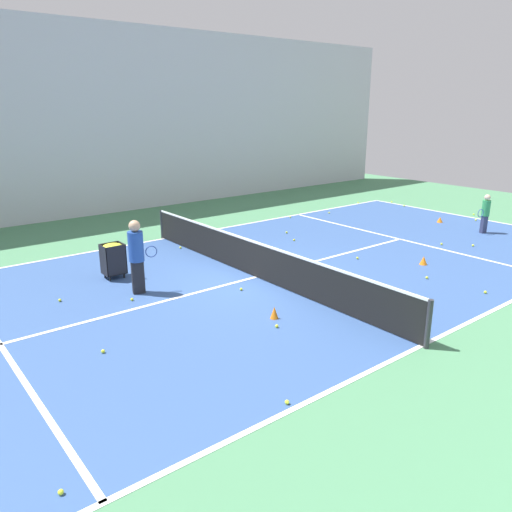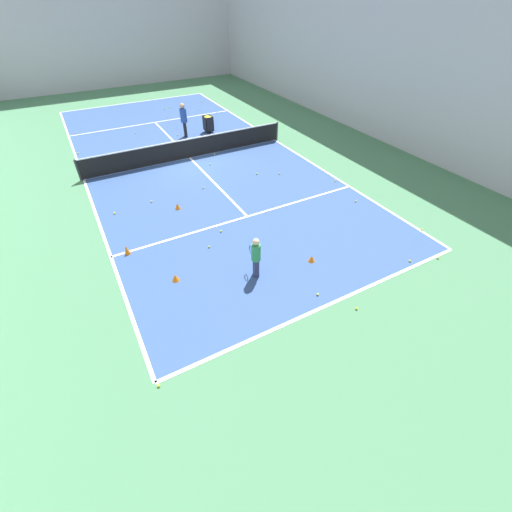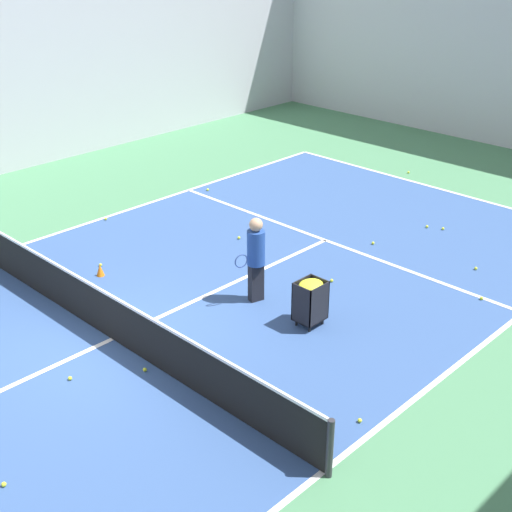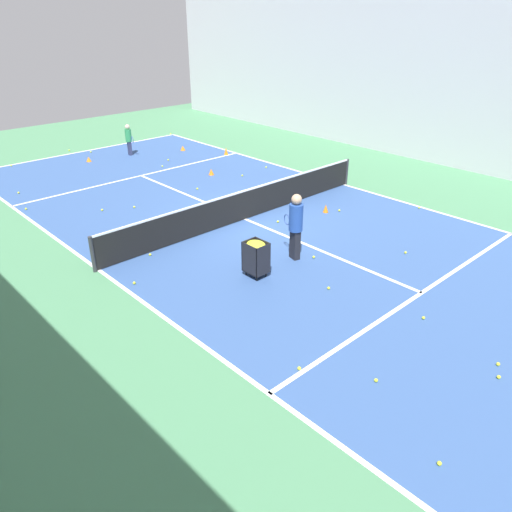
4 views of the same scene
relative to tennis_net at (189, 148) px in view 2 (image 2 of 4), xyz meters
name	(u,v)px [view 2 (image 2 of 4)]	position (x,y,z in m)	size (l,w,h in m)	color
ground_plane	(190,158)	(0.00, 0.00, -0.50)	(36.27, 36.27, 0.00)	#477F56
court_playing_area	(190,158)	(0.00, 0.00, -0.49)	(9.86, 22.21, 0.00)	#335189
line_baseline_near	(332,303)	(0.00, -11.11, -0.49)	(9.86, 0.10, 0.00)	white
line_baseline_far	(135,102)	(0.00, 11.11, -0.49)	(9.86, 0.10, 0.00)	white
line_sideline_left	(84,180)	(-4.93, 0.00, -0.49)	(0.10, 22.21, 0.00)	white
line_sideline_right	(275,140)	(4.93, 0.00, -0.49)	(0.10, 22.21, 0.00)	white
line_service_near	(247,217)	(0.00, -6.11, -0.49)	(9.86, 0.10, 0.00)	white
line_service_far	(155,122)	(0.00, 6.11, -0.49)	(9.86, 0.10, 0.00)	white
line_centre_service	(190,158)	(0.00, 0.00, -0.49)	(0.10, 12.22, 0.00)	white
hall_enclosure_right	(359,56)	(10.03, 0.00, 3.17)	(0.15, 32.57, 7.33)	silver
hall_enclosure_far	(108,33)	(0.00, 16.21, 3.17)	(19.92, 0.15, 7.33)	silver
tennis_net	(189,148)	(0.00, 0.00, 0.00)	(10.16, 0.10, 0.95)	#2D2D33
player_near_baseline	(256,255)	(-1.28, -9.09, 0.28)	(0.31, 0.62, 1.35)	#2D3351
coach_at_net	(184,118)	(0.84, 2.88, 0.52)	(0.44, 0.71, 1.77)	black
ball_cart	(208,121)	(2.24, 2.89, 0.14)	(0.46, 0.54, 0.92)	black
training_cone_0	(127,250)	(-4.42, -6.20, -0.33)	(0.19, 0.19, 0.32)	orange
training_cone_1	(175,278)	(-3.46, -8.15, -0.39)	(0.22, 0.22, 0.21)	orange
training_cone_2	(136,155)	(-2.28, 1.32, -0.36)	(0.17, 0.17, 0.26)	orange
training_cone_3	(312,259)	(0.57, -9.37, -0.39)	(0.22, 0.22, 0.20)	orange
training_cone_4	(178,206)	(-2.08, -4.32, -0.37)	(0.21, 0.21, 0.24)	orange
tennis_ball_0	(260,133)	(4.65, 1.23, -0.46)	(0.07, 0.07, 0.07)	yellow
tennis_ball_1	(186,125)	(1.45, 4.54, -0.46)	(0.07, 0.07, 0.07)	yellow
tennis_ball_2	(422,229)	(4.98, -9.86, -0.46)	(0.07, 0.07, 0.07)	yellow
tennis_ball_3	(216,112)	(4.09, 6.03, -0.46)	(0.07, 0.07, 0.07)	yellow
tennis_ball_4	(203,188)	(-0.61, -3.27, -0.46)	(0.07, 0.07, 0.07)	yellow
tennis_ball_5	(178,135)	(0.48, 3.23, -0.46)	(0.07, 0.07, 0.07)	yellow
tennis_ball_6	(210,164)	(0.55, -1.23, -0.46)	(0.07, 0.07, 0.07)	yellow
tennis_ball_7	(114,213)	(-4.30, -3.52, -0.46)	(0.07, 0.07, 0.07)	yellow
tennis_ball_8	(357,308)	(0.43, -11.60, -0.46)	(0.07, 0.07, 0.07)	yellow
tennis_ball_9	(78,153)	(-4.78, 3.20, -0.46)	(0.07, 0.07, 0.07)	yellow
tennis_ball_10	(279,174)	(2.92, -3.68, -0.46)	(0.07, 0.07, 0.07)	yellow
tennis_ball_11	(169,107)	(1.67, 8.61, -0.46)	(0.07, 0.07, 0.07)	yellow
tennis_ball_12	(438,258)	(4.16, -11.21, -0.46)	(0.07, 0.07, 0.07)	yellow
tennis_ball_13	(335,181)	(4.69, -5.46, -0.46)	(0.07, 0.07, 0.07)	yellow
tennis_ball_14	(128,156)	(-2.66, 1.58, -0.46)	(0.07, 0.07, 0.07)	yellow
tennis_ball_15	(410,261)	(3.26, -10.89, -0.46)	(0.07, 0.07, 0.07)	yellow
tennis_ball_16	(199,109)	(3.34, 7.17, -0.46)	(0.07, 0.07, 0.07)	yellow
tennis_ball_17	(356,201)	(4.28, -7.24, -0.46)	(0.07, 0.07, 0.07)	yellow
tennis_ball_18	(159,386)	(-4.88, -11.23, -0.46)	(0.07, 0.07, 0.07)	yellow
tennis_ball_19	(318,294)	(-0.16, -10.67, -0.46)	(0.07, 0.07, 0.07)	yellow
tennis_ball_20	(221,231)	(-1.27, -6.54, -0.46)	(0.07, 0.07, 0.07)	yellow
tennis_ball_21	(115,102)	(-1.31, 11.65, -0.46)	(0.07, 0.07, 0.07)	yellow
tennis_ball_22	(202,102)	(4.17, 8.83, -0.46)	(0.07, 0.07, 0.07)	yellow
tennis_ball_23	(165,109)	(1.32, 8.44, -0.46)	(0.07, 0.07, 0.07)	yellow
tennis_ball_24	(151,202)	(-2.84, -3.34, -0.46)	(0.07, 0.07, 0.07)	yellow
tennis_ball_25	(209,247)	(-1.98, -7.17, -0.46)	(0.07, 0.07, 0.07)	yellow
tennis_ball_26	(215,154)	(1.24, -0.22, -0.46)	(0.07, 0.07, 0.07)	yellow
tennis_ball_27	(173,153)	(-0.54, 0.89, -0.46)	(0.07, 0.07, 0.07)	yellow
tennis_ball_28	(136,133)	(-1.52, 4.73, -0.46)	(0.07, 0.07, 0.07)	yellow
tennis_ball_29	(76,133)	(-4.51, 6.44, -0.46)	(0.07, 0.07, 0.07)	yellow
tennis_ball_30	(257,174)	(2.02, -3.20, -0.46)	(0.07, 0.07, 0.07)	yellow
tennis_ball_31	(167,117)	(0.95, 6.70, -0.46)	(0.07, 0.07, 0.07)	yellow
tennis_ball_32	(251,143)	(3.55, 0.18, -0.46)	(0.07, 0.07, 0.07)	yellow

